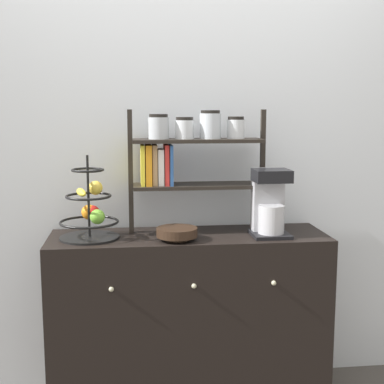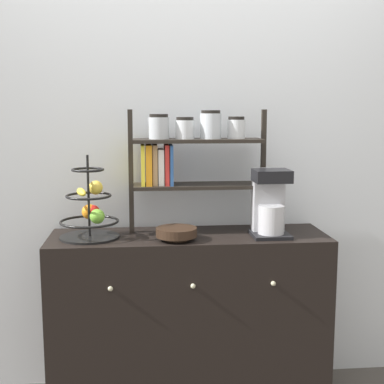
# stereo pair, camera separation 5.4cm
# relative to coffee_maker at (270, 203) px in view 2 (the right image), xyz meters

# --- Properties ---
(wall_back) EXTENTS (7.00, 0.05, 2.60)m
(wall_back) POSITION_rel_coffee_maker_xyz_m (-0.40, 0.30, 0.25)
(wall_back) COLOR silver
(wall_back) RESTS_ON ground_plane
(sideboard) EXTENTS (1.40, 0.44, 0.88)m
(sideboard) POSITION_rel_coffee_maker_xyz_m (-0.40, 0.05, -0.61)
(sideboard) COLOR black
(sideboard) RESTS_ON ground_plane
(coffee_maker) EXTENTS (0.18, 0.20, 0.34)m
(coffee_maker) POSITION_rel_coffee_maker_xyz_m (0.00, 0.00, 0.00)
(coffee_maker) COLOR black
(coffee_maker) RESTS_ON sideboard
(fruit_stand) EXTENTS (0.29, 0.29, 0.41)m
(fruit_stand) POSITION_rel_coffee_maker_xyz_m (-0.89, 0.04, -0.03)
(fruit_stand) COLOR black
(fruit_stand) RESTS_ON sideboard
(wooden_bowl) EXTENTS (0.20, 0.20, 0.06)m
(wooden_bowl) POSITION_rel_coffee_maker_xyz_m (-0.47, -0.05, -0.13)
(wooden_bowl) COLOR black
(wooden_bowl) RESTS_ON sideboard
(shelf_hutch) EXTENTS (0.70, 0.20, 0.63)m
(shelf_hutch) POSITION_rel_coffee_maker_xyz_m (-0.41, 0.13, 0.25)
(shelf_hutch) COLOR black
(shelf_hutch) RESTS_ON sideboard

